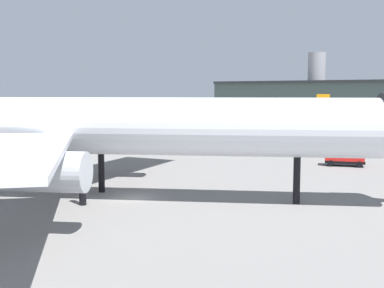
# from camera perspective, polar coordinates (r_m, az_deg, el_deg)

# --- Properties ---
(ground) EXTENTS (900.00, 900.00, 0.00)m
(ground) POSITION_cam_1_polar(r_m,az_deg,el_deg) (48.78, -7.10, -6.42)
(ground) COLOR slate
(airliner_near_gate) EXTENTS (58.14, 52.15, 16.25)m
(airliner_near_gate) POSITION_cam_1_polar(r_m,az_deg,el_deg) (47.81, -9.29, 1.97)
(airliner_near_gate) COLOR silver
(airliner_near_gate) RESTS_ON ground
(airliner_far_taxiway) EXTENTS (34.43, 30.68, 9.89)m
(airliner_far_taxiway) POSITION_cam_1_polar(r_m,az_deg,el_deg) (144.59, 10.20, 3.66)
(airliner_far_taxiway) COLOR silver
(airliner_far_taxiway) RESTS_ON ground
(service_truck_front) EXTENTS (5.88, 3.61, 3.00)m
(service_truck_front) POSITION_cam_1_polar(r_m,az_deg,el_deg) (72.28, 17.79, -1.25)
(service_truck_front) COLOR black
(service_truck_front) RESTS_ON ground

